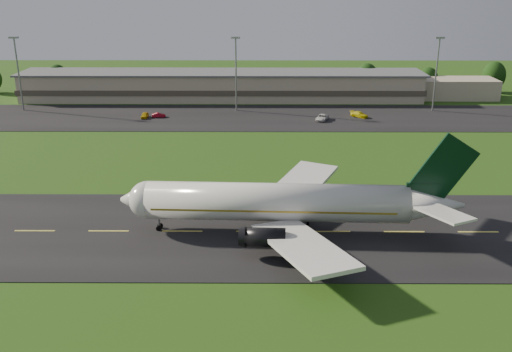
{
  "coord_description": "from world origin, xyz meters",
  "views": [
    {
      "loc": [
        11.44,
        -77.05,
        36.11
      ],
      "look_at": [
        10.94,
        8.0,
        6.0
      ],
      "focal_mm": 40.0,
      "sensor_mm": 36.0,
      "label": 1
    }
  ],
  "objects_px": {
    "light_mast_east": "(437,65)",
    "light_mast_centre": "(236,65)",
    "terminal": "(243,86)",
    "service_vehicle_a": "(145,115)",
    "service_vehicle_d": "(359,114)",
    "airliner": "(282,203)",
    "service_vehicle_b": "(159,115)",
    "service_vehicle_c": "(322,117)",
    "light_mast_west": "(17,65)"
  },
  "relations": [
    {
      "from": "light_mast_centre",
      "to": "service_vehicle_c",
      "type": "relative_size",
      "value": 3.74
    },
    {
      "from": "service_vehicle_b",
      "to": "service_vehicle_a",
      "type": "bearing_deg",
      "value": 88.95
    },
    {
      "from": "light_mast_west",
      "to": "light_mast_east",
      "type": "distance_m",
      "value": 115.0
    },
    {
      "from": "airliner",
      "to": "service_vehicle_b",
      "type": "xyz_separation_m",
      "value": [
        -30.29,
        71.64,
        -3.97
      ]
    },
    {
      "from": "terminal",
      "to": "light_mast_east",
      "type": "xyz_separation_m",
      "value": [
        53.6,
        -16.18,
        8.75
      ]
    },
    {
      "from": "terminal",
      "to": "light_mast_east",
      "type": "height_order",
      "value": "light_mast_east"
    },
    {
      "from": "airliner",
      "to": "terminal",
      "type": "relative_size",
      "value": 0.35
    },
    {
      "from": "airliner",
      "to": "service_vehicle_b",
      "type": "bearing_deg",
      "value": 115.26
    },
    {
      "from": "terminal",
      "to": "light_mast_west",
      "type": "distance_m",
      "value": 64.1
    },
    {
      "from": "light_mast_east",
      "to": "service_vehicle_c",
      "type": "height_order",
      "value": "light_mast_east"
    },
    {
      "from": "service_vehicle_b",
      "to": "terminal",
      "type": "bearing_deg",
      "value": -52.21
    },
    {
      "from": "light_mast_centre",
      "to": "service_vehicle_a",
      "type": "relative_size",
      "value": 4.88
    },
    {
      "from": "light_mast_west",
      "to": "light_mast_east",
      "type": "relative_size",
      "value": 1.0
    },
    {
      "from": "terminal",
      "to": "service_vehicle_a",
      "type": "bearing_deg",
      "value": -135.32
    },
    {
      "from": "service_vehicle_b",
      "to": "service_vehicle_c",
      "type": "height_order",
      "value": "service_vehicle_c"
    },
    {
      "from": "service_vehicle_b",
      "to": "service_vehicle_d",
      "type": "relative_size",
      "value": 0.7
    },
    {
      "from": "light_mast_west",
      "to": "service_vehicle_c",
      "type": "xyz_separation_m",
      "value": [
        82.9,
        -11.42,
        -11.88
      ]
    },
    {
      "from": "terminal",
      "to": "light_mast_east",
      "type": "relative_size",
      "value": 7.13
    },
    {
      "from": "light_mast_east",
      "to": "service_vehicle_c",
      "type": "distance_m",
      "value": 36.08
    },
    {
      "from": "light_mast_east",
      "to": "service_vehicle_d",
      "type": "bearing_deg",
      "value": -160.01
    },
    {
      "from": "light_mast_centre",
      "to": "service_vehicle_c",
      "type": "bearing_deg",
      "value": -26.5
    },
    {
      "from": "light_mast_west",
      "to": "service_vehicle_d",
      "type": "xyz_separation_m",
      "value": [
        93.2,
        -7.93,
        -11.9
      ]
    },
    {
      "from": "airliner",
      "to": "service_vehicle_c",
      "type": "distance_m",
      "value": 69.95
    },
    {
      "from": "light_mast_east",
      "to": "light_mast_centre",
      "type": "bearing_deg",
      "value": 180.0
    },
    {
      "from": "light_mast_east",
      "to": "service_vehicle_b",
      "type": "distance_m",
      "value": 76.85
    },
    {
      "from": "service_vehicle_b",
      "to": "service_vehicle_c",
      "type": "distance_m",
      "value": 43.44
    },
    {
      "from": "service_vehicle_c",
      "to": "service_vehicle_d",
      "type": "bearing_deg",
      "value": 38.39
    },
    {
      "from": "light_mast_centre",
      "to": "light_mast_east",
      "type": "height_order",
      "value": "same"
    },
    {
      "from": "service_vehicle_b",
      "to": "service_vehicle_d",
      "type": "distance_m",
      "value": 53.63
    },
    {
      "from": "service_vehicle_c",
      "to": "service_vehicle_d",
      "type": "height_order",
      "value": "service_vehicle_c"
    },
    {
      "from": "light_mast_centre",
      "to": "service_vehicle_d",
      "type": "relative_size",
      "value": 3.99
    },
    {
      "from": "light_mast_centre",
      "to": "service_vehicle_b",
      "type": "distance_m",
      "value": 25.16
    },
    {
      "from": "terminal",
      "to": "service_vehicle_d",
      "type": "height_order",
      "value": "terminal"
    },
    {
      "from": "terminal",
      "to": "service_vehicle_c",
      "type": "distance_m",
      "value": 35.12
    },
    {
      "from": "airliner",
      "to": "service_vehicle_d",
      "type": "relative_size",
      "value": 10.06
    },
    {
      "from": "service_vehicle_d",
      "to": "service_vehicle_a",
      "type": "bearing_deg",
      "value": 135.17
    },
    {
      "from": "airliner",
      "to": "light_mast_centre",
      "type": "bearing_deg",
      "value": 99.36
    },
    {
      "from": "airliner",
      "to": "terminal",
      "type": "bearing_deg",
      "value": 97.37
    },
    {
      "from": "light_mast_centre",
      "to": "light_mast_west",
      "type": "bearing_deg",
      "value": 180.0
    },
    {
      "from": "airliner",
      "to": "service_vehicle_b",
      "type": "height_order",
      "value": "airliner"
    },
    {
      "from": "service_vehicle_d",
      "to": "airliner",
      "type": "bearing_deg",
      "value": -153.83
    },
    {
      "from": "light_mast_east",
      "to": "service_vehicle_d",
      "type": "relative_size",
      "value": 3.99
    },
    {
      "from": "service_vehicle_c",
      "to": "service_vehicle_d",
      "type": "relative_size",
      "value": 1.07
    },
    {
      "from": "light_mast_west",
      "to": "service_vehicle_b",
      "type": "height_order",
      "value": "light_mast_west"
    },
    {
      "from": "light_mast_east",
      "to": "service_vehicle_c",
      "type": "xyz_separation_m",
      "value": [
        -32.1,
        -11.42,
        -11.88
      ]
    },
    {
      "from": "light_mast_east",
      "to": "service_vehicle_a",
      "type": "bearing_deg",
      "value": -173.51
    },
    {
      "from": "light_mast_centre",
      "to": "service_vehicle_d",
      "type": "distance_m",
      "value": 36.14
    },
    {
      "from": "terminal",
      "to": "light_mast_centre",
      "type": "bearing_deg",
      "value": -94.95
    },
    {
      "from": "service_vehicle_c",
      "to": "service_vehicle_b",
      "type": "bearing_deg",
      "value": -164.31
    },
    {
      "from": "light_mast_west",
      "to": "service_vehicle_a",
      "type": "relative_size",
      "value": 4.88
    }
  ]
}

